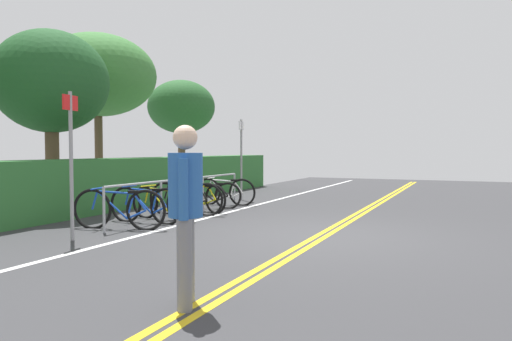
{
  "coord_description": "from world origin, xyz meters",
  "views": [
    {
      "loc": [
        -7.8,
        -2.25,
        1.46
      ],
      "look_at": [
        0.41,
        1.43,
        1.07
      ],
      "focal_mm": 33.29,
      "sensor_mm": 36.0,
      "label": 1
    }
  ],
  "objects_px": {
    "bicycle_2": "(162,203)",
    "tree_far_right": "(98,76)",
    "tree_extra": "(181,107)",
    "bicycle_0": "(119,209)",
    "bicycle_4": "(200,197)",
    "bicycle_6": "(225,192)",
    "tree_mid": "(51,83)",
    "bike_rack": "(183,187)",
    "bicycle_3": "(186,199)",
    "bicycle_1": "(146,205)",
    "sign_post_far": "(241,152)",
    "bicycle_5": "(209,195)",
    "pedestrian": "(186,202)",
    "sign_post_near": "(71,152)"
  },
  "relations": [
    {
      "from": "bicycle_2",
      "to": "tree_mid",
      "type": "distance_m",
      "value": 4.03
    },
    {
      "from": "pedestrian",
      "to": "tree_extra",
      "type": "bearing_deg",
      "value": 33.21
    },
    {
      "from": "pedestrian",
      "to": "sign_post_far",
      "type": "xyz_separation_m",
      "value": [
        8.66,
        3.64,
        0.43
      ]
    },
    {
      "from": "bicycle_3",
      "to": "tree_far_right",
      "type": "bearing_deg",
      "value": 64.65
    },
    {
      "from": "bicycle_6",
      "to": "bicycle_5",
      "type": "bearing_deg",
      "value": 178.98
    },
    {
      "from": "bicycle_2",
      "to": "sign_post_far",
      "type": "bearing_deg",
      "value": 2.33
    },
    {
      "from": "tree_mid",
      "to": "bicycle_2",
      "type": "bearing_deg",
      "value": -88.12
    },
    {
      "from": "bike_rack",
      "to": "pedestrian",
      "type": "xyz_separation_m",
      "value": [
        -5.26,
        -3.43,
        0.35
      ]
    },
    {
      "from": "bicycle_2",
      "to": "bicycle_5",
      "type": "relative_size",
      "value": 1.05
    },
    {
      "from": "bicycle_1",
      "to": "bicycle_3",
      "type": "distance_m",
      "value": 1.35
    },
    {
      "from": "bicycle_2",
      "to": "bicycle_1",
      "type": "bearing_deg",
      "value": 178.46
    },
    {
      "from": "bicycle_6",
      "to": "bicycle_1",
      "type": "bearing_deg",
      "value": -179.77
    },
    {
      "from": "bicycle_2",
      "to": "bicycle_4",
      "type": "height_order",
      "value": "bicycle_2"
    },
    {
      "from": "bicycle_1",
      "to": "tree_far_right",
      "type": "xyz_separation_m",
      "value": [
        3.44,
        4.34,
        3.33
      ]
    },
    {
      "from": "bike_rack",
      "to": "pedestrian",
      "type": "bearing_deg",
      "value": -146.93
    },
    {
      "from": "bicycle_6",
      "to": "tree_extra",
      "type": "bearing_deg",
      "value": 43.62
    },
    {
      "from": "sign_post_far",
      "to": "tree_extra",
      "type": "bearing_deg",
      "value": 52.31
    },
    {
      "from": "bicycle_0",
      "to": "sign_post_far",
      "type": "xyz_separation_m",
      "value": [
        5.5,
        0.17,
        1.03
      ]
    },
    {
      "from": "tree_extra",
      "to": "tree_mid",
      "type": "bearing_deg",
      "value": -170.3
    },
    {
      "from": "bicycle_0",
      "to": "bicycle_6",
      "type": "height_order",
      "value": "bicycle_0"
    },
    {
      "from": "bicycle_2",
      "to": "sign_post_far",
      "type": "xyz_separation_m",
      "value": [
        4.14,
        0.17,
        1.06
      ]
    },
    {
      "from": "sign_post_near",
      "to": "tree_far_right",
      "type": "relative_size",
      "value": 0.49
    },
    {
      "from": "sign_post_near",
      "to": "sign_post_far",
      "type": "bearing_deg",
      "value": 1.84
    },
    {
      "from": "bike_rack",
      "to": "bicycle_4",
      "type": "xyz_separation_m",
      "value": [
        0.75,
        0.02,
        -0.29
      ]
    },
    {
      "from": "pedestrian",
      "to": "sign_post_near",
      "type": "relative_size",
      "value": 0.71
    },
    {
      "from": "bicycle_4",
      "to": "tree_far_right",
      "type": "distance_m",
      "value": 5.69
    },
    {
      "from": "pedestrian",
      "to": "sign_post_far",
      "type": "distance_m",
      "value": 9.4
    },
    {
      "from": "pedestrian",
      "to": "tree_mid",
      "type": "height_order",
      "value": "tree_mid"
    },
    {
      "from": "bike_rack",
      "to": "bicycle_0",
      "type": "bearing_deg",
      "value": 178.82
    },
    {
      "from": "bicycle_6",
      "to": "tree_extra",
      "type": "distance_m",
      "value": 6.75
    },
    {
      "from": "bicycle_3",
      "to": "tree_mid",
      "type": "bearing_deg",
      "value": 106.2
    },
    {
      "from": "bicycle_1",
      "to": "bicycle_6",
      "type": "relative_size",
      "value": 1.01
    },
    {
      "from": "sign_post_near",
      "to": "tree_extra",
      "type": "height_order",
      "value": "tree_extra"
    },
    {
      "from": "bicycle_2",
      "to": "tree_far_right",
      "type": "height_order",
      "value": "tree_far_right"
    },
    {
      "from": "bicycle_5",
      "to": "tree_far_right",
      "type": "relative_size",
      "value": 0.32
    },
    {
      "from": "sign_post_near",
      "to": "sign_post_far",
      "type": "xyz_separation_m",
      "value": [
        6.68,
        0.21,
        -0.03
      ]
    },
    {
      "from": "bicycle_2",
      "to": "bicycle_5",
      "type": "distance_m",
      "value": 2.04
    },
    {
      "from": "pedestrian",
      "to": "bike_rack",
      "type": "bearing_deg",
      "value": 33.07
    },
    {
      "from": "bicycle_2",
      "to": "bicycle_6",
      "type": "distance_m",
      "value": 2.86
    },
    {
      "from": "bike_rack",
      "to": "bicycle_3",
      "type": "xyz_separation_m",
      "value": [
        0.05,
        -0.03,
        -0.26
      ]
    },
    {
      "from": "bicycle_3",
      "to": "tree_far_right",
      "type": "xyz_separation_m",
      "value": [
        2.09,
        4.42,
        3.32
      ]
    },
    {
      "from": "tree_extra",
      "to": "bicycle_0",
      "type": "bearing_deg",
      "value": -153.75
    },
    {
      "from": "sign_post_near",
      "to": "tree_extra",
      "type": "distance_m",
      "value": 10.89
    },
    {
      "from": "bike_rack",
      "to": "tree_extra",
      "type": "height_order",
      "value": "tree_extra"
    },
    {
      "from": "bicycle_6",
      "to": "sign_post_far",
      "type": "relative_size",
      "value": 0.72
    },
    {
      "from": "bicycle_0",
      "to": "bicycle_6",
      "type": "relative_size",
      "value": 1.05
    },
    {
      "from": "bicycle_5",
      "to": "pedestrian",
      "type": "height_order",
      "value": "pedestrian"
    },
    {
      "from": "pedestrian",
      "to": "tree_far_right",
      "type": "height_order",
      "value": "tree_far_right"
    },
    {
      "from": "bicycle_2",
      "to": "bicycle_4",
      "type": "bearing_deg",
      "value": -0.92
    },
    {
      "from": "pedestrian",
      "to": "tree_extra",
      "type": "distance_m",
      "value": 14.31
    }
  ]
}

